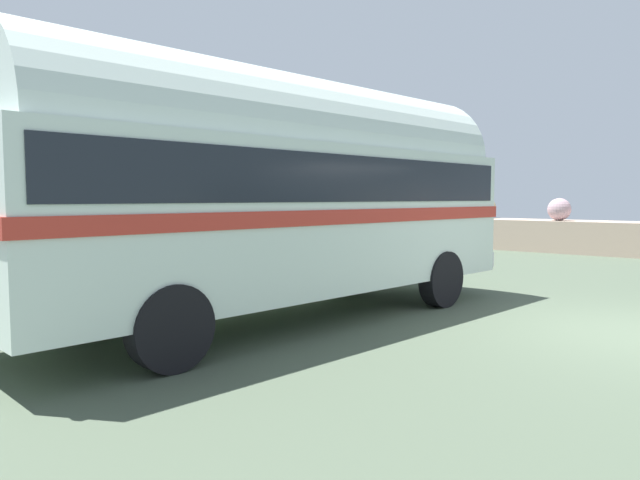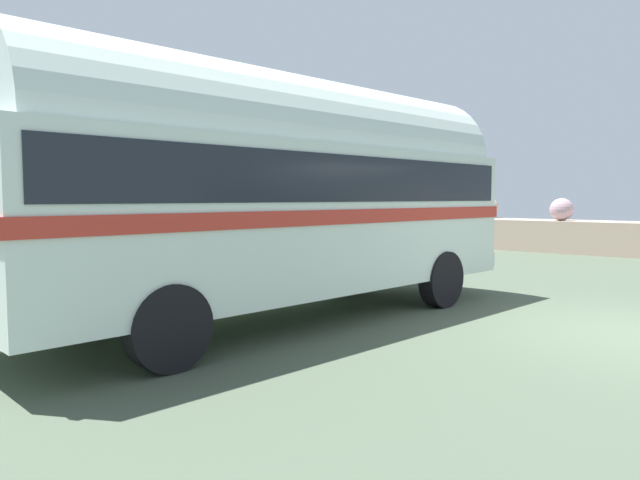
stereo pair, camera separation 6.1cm
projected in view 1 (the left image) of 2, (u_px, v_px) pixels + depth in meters
vintage_coach at (284, 187)px, 8.65m from camera, size 3.19×8.77×3.70m
second_coach at (96, 190)px, 11.95m from camera, size 4.01×8.88×3.70m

